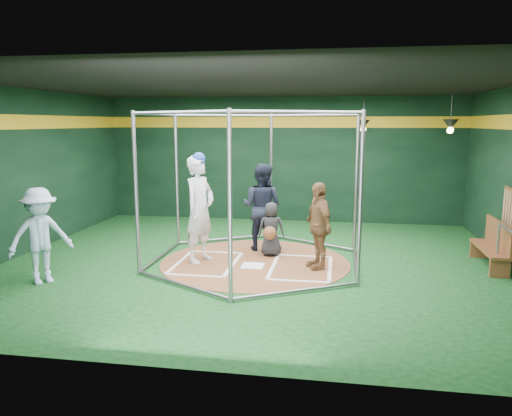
% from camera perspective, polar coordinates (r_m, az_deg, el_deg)
% --- Properties ---
extents(room_shell, '(10.10, 9.10, 3.53)m').
position_cam_1_polar(room_shell, '(9.80, -0.09, 3.68)').
color(room_shell, '#0C3612').
rests_on(room_shell, ground).
extents(clay_disc, '(3.80, 3.80, 0.01)m').
position_cam_1_polar(clay_disc, '(10.12, -0.09, -6.21)').
color(clay_disc, brown).
rests_on(clay_disc, ground).
extents(home_plate, '(0.43, 0.43, 0.01)m').
position_cam_1_polar(home_plate, '(9.84, -0.39, -6.61)').
color(home_plate, white).
rests_on(home_plate, clay_disc).
extents(batter_box_left, '(1.17, 1.77, 0.01)m').
position_cam_1_polar(batter_box_left, '(10.08, -5.70, -6.26)').
color(batter_box_left, white).
rests_on(batter_box_left, clay_disc).
extents(batter_box_right, '(1.17, 1.77, 0.01)m').
position_cam_1_polar(batter_box_right, '(9.77, 5.20, -6.77)').
color(batter_box_right, white).
rests_on(batter_box_right, clay_disc).
extents(batting_cage, '(4.05, 4.67, 3.00)m').
position_cam_1_polar(batting_cage, '(9.82, -0.10, 2.20)').
color(batting_cage, gray).
rests_on(batting_cage, ground).
extents(pendant_lamp_near, '(0.34, 0.34, 0.90)m').
position_cam_1_polar(pendant_lamp_near, '(13.21, 12.16, 9.32)').
color(pendant_lamp_near, black).
rests_on(pendant_lamp_near, room_shell).
extents(pendant_lamp_far, '(0.34, 0.34, 0.90)m').
position_cam_1_polar(pendant_lamp_far, '(11.84, 21.35, 8.85)').
color(pendant_lamp_far, black).
rests_on(pendant_lamp_far, room_shell).
extents(batter_figure, '(0.75, 0.91, 2.20)m').
position_cam_1_polar(batter_figure, '(10.01, -6.45, -0.04)').
color(batter_figure, silver).
rests_on(batter_figure, clay_disc).
extents(visitor_leopard, '(0.79, 1.06, 1.67)m').
position_cam_1_polar(visitor_leopard, '(9.62, 7.14, -1.98)').
color(visitor_leopard, '#A17445').
rests_on(visitor_leopard, clay_disc).
extents(catcher_figure, '(0.59, 0.60, 1.14)m').
position_cam_1_polar(catcher_figure, '(10.46, 1.74, -2.45)').
color(catcher_figure, black).
rests_on(catcher_figure, clay_disc).
extents(umpire, '(1.08, 0.94, 1.91)m').
position_cam_1_polar(umpire, '(10.90, 0.67, 0.11)').
color(umpire, black).
rests_on(umpire, clay_disc).
extents(bystander_blue, '(1.19, 1.23, 1.69)m').
position_cam_1_polar(bystander_blue, '(9.45, -23.43, -2.95)').
color(bystander_blue, '#A8C2DF').
rests_on(bystander_blue, ground).
extents(dugout_bench, '(0.37, 1.57, 0.92)m').
position_cam_1_polar(dugout_bench, '(10.73, 25.52, -3.72)').
color(dugout_bench, brown).
rests_on(dugout_bench, ground).
extents(steel_railing, '(0.05, 1.13, 0.98)m').
position_cam_1_polar(steel_railing, '(9.71, 26.84, -4.03)').
color(steel_railing, gray).
rests_on(steel_railing, ground).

